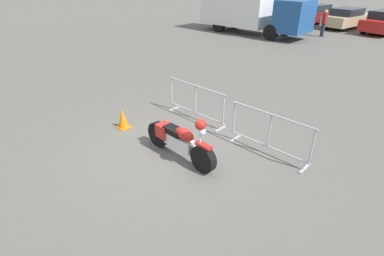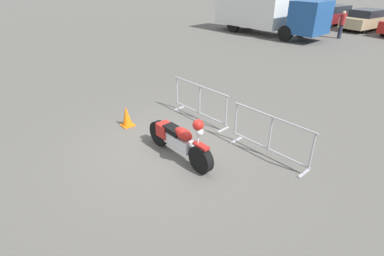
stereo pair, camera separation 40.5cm
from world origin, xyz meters
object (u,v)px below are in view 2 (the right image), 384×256
Objects in this scene: parked_car_tan at (367,20)px; pedestrian at (342,24)px; box_truck at (264,9)px; parked_car_maroon at (333,15)px; parked_car_green at (302,12)px; motorcycle at (179,139)px; crowd_barrier_near at (200,102)px; crowd_barrier_far at (270,136)px; traffic_cone at (127,116)px.

pedestrian is (0.38, -4.36, 0.18)m from parked_car_tan.
parked_car_maroon is (1.07, 7.38, -0.87)m from box_truck.
box_truck is 5.07m from pedestrian.
pedestrian reaches higher than parked_car_maroon.
parked_car_green is at bearing -113.24° from pedestrian.
parked_car_maroon is (-7.99, 21.07, 0.28)m from motorcycle.
crowd_barrier_near is 20.49m from parked_car_maroon.
crowd_barrier_far is at bearing -150.01° from parked_car_maroon.
motorcycle is at bearing -148.50° from parked_car_green.
parked_car_green is 2.64× the size of pedestrian.
parked_car_green is (-12.01, 19.21, 0.19)m from crowd_barrier_far.
motorcycle is 1.01× the size of crowd_barrier_far.
crowd_barrier_far is 0.28× the size of box_truck.
traffic_cone is (-3.53, -1.92, -0.27)m from crowd_barrier_far.
motorcycle is at bearing 30.60° from pedestrian.
crowd_barrier_far is at bearing 50.24° from motorcycle.
crowd_barrier_near is at bearing -149.50° from parked_car_green.
box_truck is 7.46m from parked_car_green.
crowd_barrier_near is at bearing -156.55° from parked_car_maroon.
parked_car_maroon reaches higher than crowd_barrier_near.
crowd_barrier_far is 0.48× the size of parked_car_maroon.
traffic_cone is (5.75, -21.29, -0.47)m from parked_car_maroon.
parked_car_tan is (5.45, -0.09, -0.01)m from parked_car_green.
parked_car_green is 0.98× the size of parked_car_maroon.
motorcycle is 23.50m from parked_car_green.
pedestrian is (3.11, -4.60, 0.16)m from parked_car_maroon.
motorcycle is 2.14m from crowd_barrier_near.
parked_car_tan is at bearing -86.55° from parked_car_green.
parked_car_maroon is 1.03× the size of parked_car_tan.
parked_car_maroon is at bearing -82.26° from parked_car_green.
crowd_barrier_near reaches higher than traffic_cone.
parked_car_tan is (3.79, 7.13, -0.90)m from box_truck.
box_truck reaches higher than crowd_barrier_near.
crowd_barrier_near is 2.15m from traffic_cone.
pedestrian reaches higher than parked_car_tan.
motorcycle is 2.14m from crowd_barrier_far.
box_truck reaches higher than motorcycle.
pedestrian is (5.83, -4.44, 0.17)m from parked_car_green.
box_truck is 1.76× the size of parked_car_green.
parked_car_tan is at bearing -90.83° from parked_car_maroon.
box_truck is at bearing 116.13° from traffic_cone.
parked_car_maroon reaches higher than traffic_cone.
pedestrian is (-4.88, 16.47, 0.44)m from motorcycle.
box_truck is at bearing -42.28° from pedestrian.
traffic_cone is at bearing -116.24° from crowd_barrier_near.
parked_car_maroon reaches higher than parked_car_green.
parked_car_maroon is 22.05m from traffic_cone.
crowd_barrier_near is 21.40m from parked_car_green.
traffic_cone is at bearing -177.09° from motorcycle.
parked_car_green reaches higher than motorcycle.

